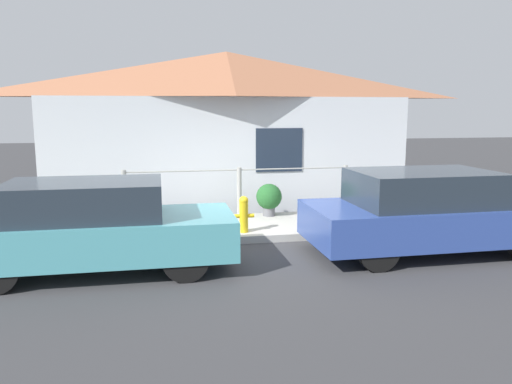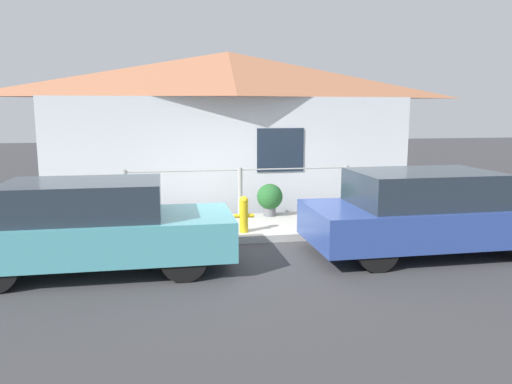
{
  "view_description": "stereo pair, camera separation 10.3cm",
  "coord_description": "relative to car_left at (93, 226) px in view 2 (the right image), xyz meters",
  "views": [
    {
      "loc": [
        -1.66,
        -8.63,
        2.41
      ],
      "look_at": [
        0.07,
        0.3,
        0.9
      ],
      "focal_mm": 35.0,
      "sensor_mm": 36.0,
      "label": 1
    },
    {
      "loc": [
        -1.56,
        -8.64,
        2.41
      ],
      "look_at": [
        0.07,
        0.3,
        0.9
      ],
      "focal_mm": 35.0,
      "sensor_mm": 36.0,
      "label": 2
    }
  ],
  "objects": [
    {
      "name": "sidewalk",
      "position": [
        2.65,
        2.09,
        -0.62
      ],
      "size": [
        24.0,
        1.98,
        0.14
      ],
      "color": "#B2AFA8",
      "rests_on": "ground_plane"
    },
    {
      "name": "ground_plane",
      "position": [
        2.65,
        1.1,
        -0.69
      ],
      "size": [
        60.0,
        60.0,
        0.0
      ],
      "primitive_type": "plane",
      "color": "#38383A"
    },
    {
      "name": "potted_plant_near_hydrant",
      "position": [
        3.27,
        2.77,
        -0.16
      ],
      "size": [
        0.55,
        0.55,
        0.7
      ],
      "color": "slate",
      "rests_on": "sidewalk"
    },
    {
      "name": "car_left",
      "position": [
        0.0,
        0.0,
        0.0
      ],
      "size": [
        4.04,
        1.6,
        1.37
      ],
      "rotation": [
        0.0,
        0.0,
        0.0
      ],
      "color": "teal",
      "rests_on": "ground_plane"
    },
    {
      "name": "car_right",
      "position": [
        5.4,
        -0.0,
        0.01
      ],
      "size": [
        4.17,
        1.79,
        1.4
      ],
      "rotation": [
        0.0,
        0.0,
        0.01
      ],
      "color": "#2D4793",
      "rests_on": "ground_plane"
    },
    {
      "name": "fire_hydrant",
      "position": [
        2.49,
        1.44,
        -0.19
      ],
      "size": [
        0.39,
        0.17,
        0.69
      ],
      "color": "yellow",
      "rests_on": "sidewalk"
    },
    {
      "name": "house",
      "position": [
        2.65,
        4.69,
        2.33
      ],
      "size": [
        8.89,
        2.23,
        3.79
      ],
      "color": "silver",
      "rests_on": "ground_plane"
    },
    {
      "name": "fence",
      "position": [
        2.65,
        2.94,
        0.03
      ],
      "size": [
        4.9,
        0.1,
        1.04
      ],
      "color": "#999993",
      "rests_on": "sidewalk"
    }
  ]
}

